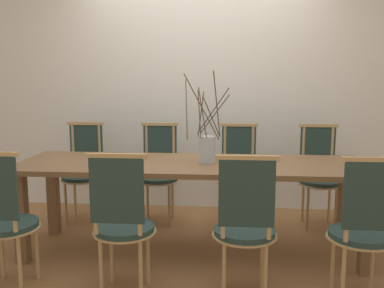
# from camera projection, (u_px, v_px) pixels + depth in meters

# --- Properties ---
(ground_plane) EXTENTS (16.00, 16.00, 0.00)m
(ground_plane) POSITION_uv_depth(u_px,v_px,m) (192.00, 252.00, 3.53)
(ground_plane) COLOR olive
(wall_rear) EXTENTS (12.00, 0.06, 3.20)m
(wall_rear) POSITION_uv_depth(u_px,v_px,m) (201.00, 60.00, 4.52)
(wall_rear) COLOR silver
(wall_rear) RESTS_ON ground_plane
(dining_table) EXTENTS (2.78, 0.83, 0.75)m
(dining_table) POSITION_uv_depth(u_px,v_px,m) (192.00, 174.00, 3.42)
(dining_table) COLOR brown
(dining_table) RESTS_ON ground_plane
(chair_near_leftend) EXTENTS (0.42, 0.42, 0.97)m
(chair_near_leftend) POSITION_uv_depth(u_px,v_px,m) (3.00, 217.00, 2.80)
(chair_near_leftend) COLOR #233833
(chair_near_leftend) RESTS_ON ground_plane
(chair_near_left) EXTENTS (0.42, 0.42, 0.97)m
(chair_near_left) POSITION_uv_depth(u_px,v_px,m) (122.00, 220.00, 2.74)
(chair_near_left) COLOR #233833
(chair_near_left) RESTS_ON ground_plane
(chair_near_center) EXTENTS (0.42, 0.42, 0.97)m
(chair_near_center) POSITION_uv_depth(u_px,v_px,m) (245.00, 224.00, 2.68)
(chair_near_center) COLOR #233833
(chair_near_center) RESTS_ON ground_plane
(chair_near_right) EXTENTS (0.42, 0.42, 0.97)m
(chair_near_right) POSITION_uv_depth(u_px,v_px,m) (364.00, 227.00, 2.63)
(chair_near_right) COLOR #233833
(chair_near_right) RESTS_ON ground_plane
(chair_far_leftend) EXTENTS (0.42, 0.42, 0.97)m
(chair_far_leftend) POSITION_uv_depth(u_px,v_px,m) (83.00, 169.00, 4.27)
(chair_far_leftend) COLOR #233833
(chair_far_leftend) RESTS_ON ground_plane
(chair_far_left) EXTENTS (0.42, 0.42, 0.97)m
(chair_far_left) POSITION_uv_depth(u_px,v_px,m) (159.00, 170.00, 4.21)
(chair_far_left) COLOR #233833
(chair_far_left) RESTS_ON ground_plane
(chair_far_center) EXTENTS (0.42, 0.42, 0.97)m
(chair_far_center) POSITION_uv_depth(u_px,v_px,m) (239.00, 171.00, 4.15)
(chair_far_center) COLOR #233833
(chair_far_center) RESTS_ON ground_plane
(chair_far_right) EXTENTS (0.42, 0.42, 0.97)m
(chair_far_right) POSITION_uv_depth(u_px,v_px,m) (319.00, 173.00, 4.09)
(chair_far_right) COLOR #233833
(chair_far_right) RESTS_ON ground_plane
(vase_centerpiece) EXTENTS (0.36, 0.36, 0.72)m
(vase_centerpiece) POSITION_uv_depth(u_px,v_px,m) (207.00, 147.00, 3.39)
(vase_centerpiece) COLOR #B2BCC1
(vase_centerpiece) RESTS_ON dining_table
(book_stack) EXTENTS (0.26, 0.18, 0.01)m
(book_stack) POSITION_uv_depth(u_px,v_px,m) (108.00, 160.00, 3.49)
(book_stack) COLOR #234C8C
(book_stack) RESTS_ON dining_table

